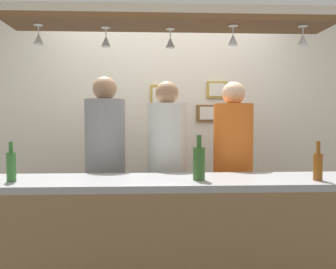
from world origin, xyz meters
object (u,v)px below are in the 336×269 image
bottle_beer_amber_tall (318,165)px  person_left_grey_shirt (105,157)px  person_right_orange_shirt (233,160)px  person_middle_white_patterned_shirt (168,160)px  bottle_beer_green_import (11,166)px  bottle_champagne_green (199,162)px  picture_frame_lower_pair (210,113)px  picture_frame_upper_small (217,90)px  picture_frame_crest (159,97)px

bottle_beer_amber_tall → person_left_grey_shirt: bearing=153.2°
person_right_orange_shirt → bottle_beer_amber_tall: bearing=-62.5°
person_middle_white_patterned_shirt → bottle_beer_green_import: bearing=-146.2°
bottle_champagne_green → picture_frame_lower_pair: size_ratio=1.00×
person_right_orange_shirt → bottle_beer_amber_tall: person_right_orange_shirt is taller
picture_frame_upper_small → picture_frame_lower_pair: size_ratio=0.73×
bottle_champagne_green → picture_frame_crest: bearing=99.1°
person_right_orange_shirt → bottle_beer_green_import: person_right_orange_shirt is taller
person_middle_white_patterned_shirt → bottle_champagne_green: 0.73m
person_middle_white_patterned_shirt → bottle_beer_amber_tall: 1.22m
person_middle_white_patterned_shirt → bottle_champagne_green: bearing=-75.8°
picture_frame_upper_small → picture_frame_crest: size_ratio=0.85×
picture_frame_crest → person_left_grey_shirt: bearing=-121.8°
picture_frame_lower_pair → bottle_beer_amber_tall: bearing=-72.9°
bottle_champagne_green → picture_frame_crest: 1.58m
bottle_champagne_green → person_right_orange_shirt: bearing=60.9°
person_left_grey_shirt → picture_frame_lower_pair: bearing=36.8°
person_middle_white_patterned_shirt → bottle_beer_green_import: (-1.05, -0.70, 0.05)m
person_right_orange_shirt → picture_frame_upper_small: picture_frame_upper_small is taller
person_left_grey_shirt → person_middle_white_patterned_shirt: 0.53m
person_right_orange_shirt → bottle_beer_green_import: bearing=-156.5°
bottle_champagne_green → picture_frame_lower_pair: 1.54m
picture_frame_upper_small → picture_frame_lower_pair: 0.26m
person_middle_white_patterned_shirt → person_right_orange_shirt: person_middle_white_patterned_shirt is taller
person_middle_white_patterned_shirt → bottle_beer_amber_tall: (0.96, -0.76, 0.04)m
person_left_grey_shirt → picture_frame_crest: picture_frame_crest is taller
picture_frame_upper_small → picture_frame_lower_pair: picture_frame_upper_small is taller
bottle_beer_amber_tall → person_middle_white_patterned_shirt: bearing=141.8°
picture_frame_upper_small → picture_frame_lower_pair: (-0.07, 0.00, -0.25)m
person_right_orange_shirt → picture_frame_crest: 1.15m
bottle_beer_green_import → picture_frame_upper_small: bearing=42.3°
person_middle_white_patterned_shirt → bottle_beer_green_import: size_ratio=6.52×
bottle_champagne_green → bottle_beer_green_import: 1.23m
bottle_beer_amber_tall → bottle_champagne_green: (-0.78, 0.05, 0.02)m
person_left_grey_shirt → picture_frame_upper_small: picture_frame_upper_small is taller
person_left_grey_shirt → bottle_beer_green_import: bearing=-126.3°
person_right_orange_shirt → picture_frame_upper_small: 1.01m
person_middle_white_patterned_shirt → picture_frame_crest: bearing=94.3°
person_middle_white_patterned_shirt → person_right_orange_shirt: (0.57, -0.00, -0.00)m
picture_frame_upper_small → picture_frame_crest: 0.63m
person_left_grey_shirt → bottle_beer_amber_tall: (1.49, -0.76, 0.02)m
bottle_beer_amber_tall → picture_frame_upper_small: size_ratio=1.18×
picture_frame_lower_pair → picture_frame_crest: picture_frame_crest is taller
picture_frame_crest → picture_frame_upper_small: bearing=0.0°
bottle_beer_green_import → picture_frame_upper_small: size_ratio=1.18×
picture_frame_upper_small → picture_frame_crest: (-0.62, 0.00, -0.08)m
bottle_beer_amber_tall → bottle_champagne_green: size_ratio=0.87×
bottle_beer_green_import → picture_frame_upper_small: (1.61, 1.47, 0.62)m
picture_frame_upper_small → bottle_champagne_green: bearing=-104.7°
person_left_grey_shirt → bottle_champagne_green: size_ratio=5.78×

